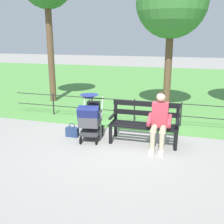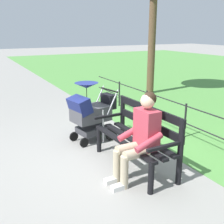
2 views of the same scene
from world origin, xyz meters
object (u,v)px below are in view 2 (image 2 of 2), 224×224
object	(u,v)px
person_on_bench	(140,135)
stroller	(90,111)
park_bench	(139,134)
handbag	(84,126)

from	to	relation	value
person_on_bench	stroller	world-z (taller)	person_on_bench
park_bench	handbag	xyz separation A→B (m)	(1.80, 0.18, -0.40)
park_bench	handbag	distance (m)	1.85
person_on_bench	stroller	size ratio (longest dim) A/B	1.11
person_on_bench	handbag	xyz separation A→B (m)	(2.17, -0.04, -0.55)
park_bench	stroller	bearing A→B (deg)	11.61
park_bench	stroller	size ratio (longest dim) A/B	1.40
person_on_bench	stroller	distance (m)	1.64
person_on_bench	stroller	bearing A→B (deg)	1.32
handbag	person_on_bench	bearing A→B (deg)	178.94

